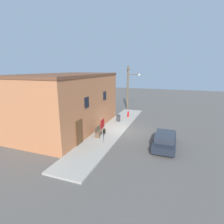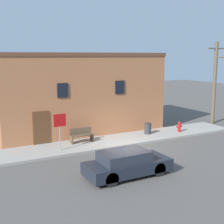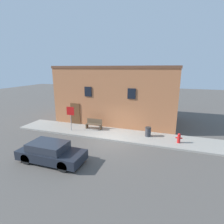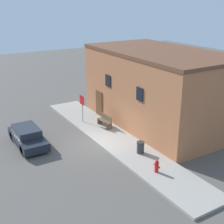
% 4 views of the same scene
% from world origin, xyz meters
% --- Properties ---
extents(ground_plane, '(80.00, 80.00, 0.00)m').
position_xyz_m(ground_plane, '(0.00, 0.00, 0.00)').
color(ground_plane, '#56514C').
extents(sidewalk, '(18.02, 2.72, 0.14)m').
position_xyz_m(sidewalk, '(0.00, 1.36, 0.07)').
color(sidewalk, '#9E998E').
rests_on(sidewalk, ground).
extents(brick_building, '(11.86, 6.47, 5.74)m').
position_xyz_m(brick_building, '(-1.05, 5.90, 2.87)').
color(brick_building, '#B26B42').
rests_on(brick_building, ground).
extents(fire_hydrant, '(0.48, 0.23, 0.74)m').
position_xyz_m(fire_hydrant, '(5.02, 1.06, 0.51)').
color(fire_hydrant, red).
rests_on(fire_hydrant, sidewalk).
extents(stop_sign, '(0.73, 0.06, 2.14)m').
position_xyz_m(stop_sign, '(-3.97, 0.86, 1.65)').
color(stop_sign, gray).
rests_on(stop_sign, sidewalk).
extents(bench, '(1.47, 0.44, 0.90)m').
position_xyz_m(bench, '(-2.23, 1.90, 0.58)').
color(bench, brown).
rests_on(bench, sidewalk).
extents(trash_bin, '(0.49, 0.49, 0.76)m').
position_xyz_m(trash_bin, '(2.68, 1.64, 0.53)').
color(trash_bin, '#333338').
rests_on(trash_bin, sidewalk).
extents(parked_car, '(4.07, 1.67, 1.21)m').
position_xyz_m(parked_car, '(-2.43, -3.99, 0.59)').
color(parked_car, black).
rests_on(parked_car, ground).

